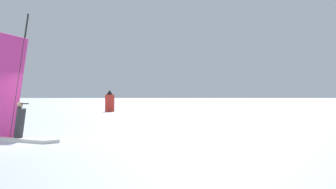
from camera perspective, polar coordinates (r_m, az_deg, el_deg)
windsurfer at (r=19.82m, az=-15.96°, el=-1.64°), size 3.52×1.47×4.56m
channel_buoy at (r=57.53m, az=-6.26°, el=-0.80°), size 1.02×1.02×2.33m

